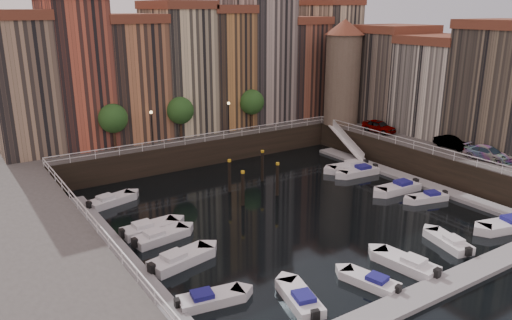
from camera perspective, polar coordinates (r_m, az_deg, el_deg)
ground at (r=47.26m, az=3.32°, el=-5.60°), size 200.00×200.00×0.00m
quay_far at (r=68.37m, az=-9.71°, el=2.66°), size 80.00×20.00×3.00m
quay_right at (r=65.53m, az=24.58°, el=0.71°), size 20.00×36.00×3.00m
dock_left at (r=39.67m, az=-15.28°, el=-10.58°), size 2.00×28.00×0.35m
dock_right at (r=57.16m, az=17.13°, el=-2.10°), size 2.00×28.00×0.35m
dock_near at (r=36.44m, az=19.87°, el=-13.66°), size 30.00×2.00×0.35m
mountains at (r=147.95m, az=-22.78°, el=11.75°), size 145.00×100.00×18.00m
far_terrace at (r=65.84m, az=-6.54°, el=10.62°), size 48.70×10.30×17.50m
right_terrace at (r=65.92m, az=20.49°, el=8.46°), size 9.30×24.30×14.00m
corner_tower at (r=68.10m, az=9.89°, el=10.05°), size 5.20×5.20×13.80m
promenade_trees at (r=59.78m, az=-8.08°, el=5.68°), size 21.20×3.20×5.20m
street_lamps at (r=59.17m, az=-7.34°, el=4.91°), size 10.36×0.36×4.18m
railings at (r=49.76m, az=0.06°, el=0.23°), size 36.08×34.04×0.52m
gangway at (r=64.45m, az=10.34°, el=2.14°), size 2.78×8.32×3.73m
mooring_pilings at (r=50.61m, az=-0.32°, el=-2.02°), size 5.85×5.19×3.78m
boat_left_0 at (r=33.16m, az=-5.37°, el=-15.54°), size 4.58×2.32×1.03m
boat_left_1 at (r=37.83m, az=-8.69°, el=-11.17°), size 5.39×2.87×1.21m
boat_left_2 at (r=41.65m, az=-10.93°, el=-8.58°), size 4.94×2.38×1.11m
boat_left_3 at (r=43.25m, az=-12.17°, el=-7.65°), size 5.07×2.11×1.15m
boat_left_4 at (r=50.15m, az=-16.30°, el=-4.47°), size 4.96×2.88×1.11m
boat_right_0 at (r=47.91m, az=26.74°, el=-6.66°), size 5.32×3.01×1.19m
boat_right_1 at (r=51.88m, az=19.07°, el=-4.06°), size 4.35×2.47×0.97m
boat_right_2 at (r=53.42m, az=16.00°, el=-3.09°), size 5.21×2.16×1.18m
boat_right_3 at (r=57.70m, az=11.72°, el=-1.30°), size 5.03×2.23×1.14m
boat_right_4 at (r=59.06m, az=10.57°, el=-0.79°), size 5.19×2.58×1.17m
boat_near_0 at (r=33.14m, az=5.09°, el=-15.53°), size 2.70×4.77×1.07m
boat_near_1 at (r=35.75m, az=13.01°, el=-13.37°), size 2.50×4.38×0.98m
boat_near_2 at (r=38.48m, az=16.87°, el=-11.27°), size 2.49×5.15×1.16m
boat_near_3 at (r=42.92m, az=21.20°, el=-8.73°), size 2.56×4.60×1.03m
car_a at (r=64.82m, az=13.86°, el=3.69°), size 2.12×4.62×1.54m
car_b at (r=59.81m, az=21.60°, el=1.80°), size 1.60×4.25×1.39m
car_c at (r=56.57m, az=24.98°, el=0.60°), size 2.58×5.14×1.43m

